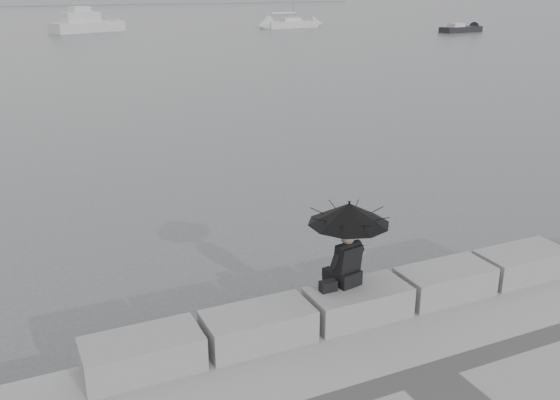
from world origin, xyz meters
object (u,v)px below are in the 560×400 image
motor_cruiser (87,24)px  small_motorboat (461,29)px  sailboat_right (290,23)px  seated_person (349,223)px

motor_cruiser → small_motorboat: (38.03, -17.82, -0.57)m
motor_cruiser → small_motorboat: motor_cruiser is taller
sailboat_right → small_motorboat: sailboat_right is taller
seated_person → sailboat_right: size_ratio=0.11×
seated_person → sailboat_right: (29.80, 63.67, -1.49)m
seated_person → motor_cruiser: size_ratio=0.16×
seated_person → sailboat_right: bearing=53.9°
seated_person → small_motorboat: size_ratio=0.25×
motor_cruiser → small_motorboat: 42.00m
motor_cruiser → small_motorboat: bearing=-46.0°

